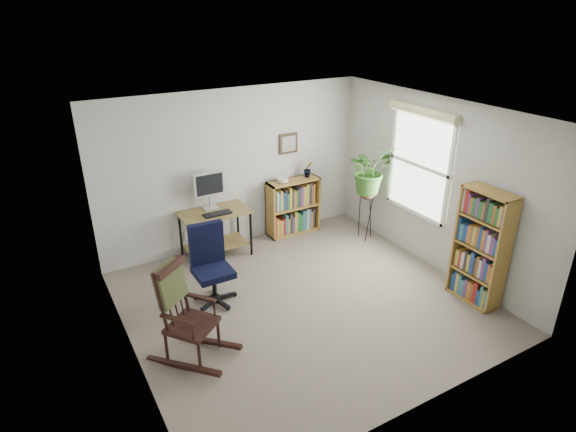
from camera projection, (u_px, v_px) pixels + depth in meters
floor at (304, 302)px, 6.12m from camera, size 4.20×4.00×0.00m
ceiling at (307, 114)px, 5.14m from camera, size 4.20×4.00×0.00m
wall_back at (235, 169)px, 7.21m from camera, size 4.20×0.00×2.40m
wall_front at (430, 301)px, 4.05m from camera, size 4.20×0.00×2.40m
wall_left at (122, 261)px, 4.68m from camera, size 0.00×4.00×2.40m
wall_right at (435, 185)px, 6.58m from camera, size 0.00×4.00×2.40m
window at (419, 166)px, 6.72m from camera, size 0.12×1.20×1.50m
desk at (216, 234)px, 7.10m from camera, size 1.00×0.55×0.72m
monitor at (209, 190)px, 6.95m from camera, size 0.46×0.16×0.56m
keyboard at (217, 214)px, 6.85m from camera, size 0.40×0.15×0.02m
office_chair at (213, 266)px, 5.93m from camera, size 0.60×0.60×1.04m
rocking_chair at (191, 313)px, 4.98m from camera, size 1.04×1.11×1.11m
low_bookshelf at (293, 207)px, 7.79m from camera, size 0.87×0.29×0.91m
tall_bookshelf at (481, 247)px, 5.89m from camera, size 0.28×0.65×1.49m
plant_stand at (366, 214)px, 7.59m from camera, size 0.29×0.29×0.85m
spider_plant at (371, 147)px, 7.14m from camera, size 1.69×1.88×1.46m
potted_plant_small at (308, 174)px, 7.71m from camera, size 0.13×0.24×0.11m
framed_picture at (289, 144)px, 7.49m from camera, size 0.32×0.04×0.32m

